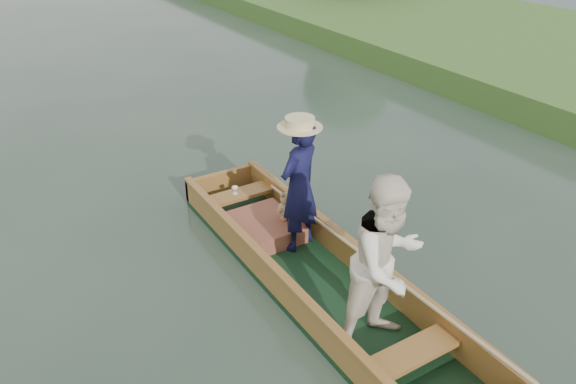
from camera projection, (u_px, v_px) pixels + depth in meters
ground at (315, 285)px, 6.50m from camera, size 120.00×120.00×0.00m
punt at (334, 249)px, 6.00m from camera, size 1.13×5.29×1.89m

